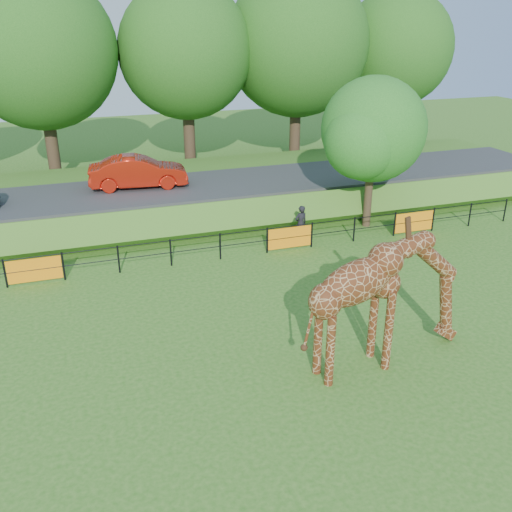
% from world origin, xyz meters
% --- Properties ---
extents(ground, '(90.00, 90.00, 0.00)m').
position_xyz_m(ground, '(0.00, 0.00, 0.00)').
color(ground, '#2E6619').
rests_on(ground, ground).
extents(giraffe, '(5.37, 1.61, 3.78)m').
position_xyz_m(giraffe, '(2.39, -0.54, 1.89)').
color(giraffe, '#572811').
rests_on(giraffe, ground).
extents(perimeter_fence, '(28.07, 0.10, 1.10)m').
position_xyz_m(perimeter_fence, '(0.00, 8.00, 0.55)').
color(perimeter_fence, black).
rests_on(perimeter_fence, ground).
extents(embankment, '(40.00, 9.00, 1.30)m').
position_xyz_m(embankment, '(0.00, 15.50, 0.65)').
color(embankment, '#2E6619').
rests_on(embankment, ground).
extents(road, '(40.00, 5.00, 0.12)m').
position_xyz_m(road, '(0.00, 14.00, 1.36)').
color(road, '#333336').
rests_on(road, embankment).
extents(car_red, '(4.75, 2.11, 1.51)m').
position_xyz_m(car_red, '(-2.19, 14.52, 2.18)').
color(car_red, red).
rests_on(car_red, road).
extents(visitor, '(0.65, 0.49, 1.62)m').
position_xyz_m(visitor, '(3.81, 8.76, 0.81)').
color(visitor, black).
rests_on(visitor, ground).
extents(tree_east, '(5.40, 4.71, 6.76)m').
position_xyz_m(tree_east, '(7.60, 9.63, 4.28)').
color(tree_east, '#302415').
rests_on(tree_east, ground).
extents(bg_tree_line, '(37.30, 8.80, 11.82)m').
position_xyz_m(bg_tree_line, '(1.89, 22.00, 7.19)').
color(bg_tree_line, '#302415').
rests_on(bg_tree_line, ground).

